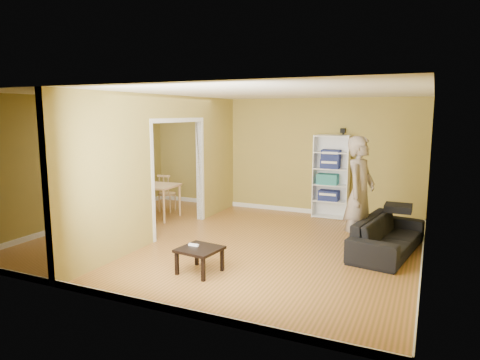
% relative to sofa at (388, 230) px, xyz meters
% --- Properties ---
extents(room_shell, '(6.50, 6.50, 6.50)m').
position_rel_sofa_xyz_m(room_shell, '(-2.70, -0.56, 0.92)').
color(room_shell, '#AA6839').
rests_on(room_shell, ground).
extents(partition, '(0.22, 5.50, 2.60)m').
position_rel_sofa_xyz_m(partition, '(-3.90, -0.56, 0.92)').
color(partition, olive).
rests_on(partition, ground).
extents(wall_speaker, '(0.10, 0.10, 0.10)m').
position_rel_sofa_xyz_m(wall_speaker, '(-1.20, 2.13, 1.52)').
color(wall_speaker, black).
rests_on(wall_speaker, room_shell).
extents(sofa, '(2.10, 1.17, 0.76)m').
position_rel_sofa_xyz_m(sofa, '(0.00, 0.00, 0.00)').
color(sofa, black).
rests_on(sofa, ground).
extents(person, '(0.93, 0.79, 2.24)m').
position_rel_sofa_xyz_m(person, '(-0.47, -0.06, 0.74)').
color(person, slate).
rests_on(person, ground).
extents(bookshelf, '(0.76, 0.33, 1.81)m').
position_rel_sofa_xyz_m(bookshelf, '(-1.39, 2.04, 0.52)').
color(bookshelf, white).
rests_on(bookshelf, ground).
extents(paper_box_navy_a, '(0.43, 0.28, 0.22)m').
position_rel_sofa_xyz_m(paper_box_navy_a, '(-1.43, 1.99, 0.11)').
color(paper_box_navy_a, navy).
rests_on(paper_box_navy_a, bookshelf).
extents(paper_box_teal, '(0.44, 0.29, 0.23)m').
position_rel_sofa_xyz_m(paper_box_teal, '(-1.46, 1.99, 0.47)').
color(paper_box_teal, teal).
rests_on(paper_box_teal, bookshelf).
extents(paper_box_navy_b, '(0.39, 0.26, 0.20)m').
position_rel_sofa_xyz_m(paper_box_navy_b, '(-1.42, 1.99, 0.81)').
color(paper_box_navy_b, navy).
rests_on(paper_box_navy_b, bookshelf).
extents(paper_box_navy_c, '(0.39, 0.26, 0.20)m').
position_rel_sofa_xyz_m(paper_box_navy_c, '(-1.41, 1.99, 1.01)').
color(paper_box_navy_c, navy).
rests_on(paper_box_navy_c, bookshelf).
extents(coffee_table, '(0.55, 0.55, 0.37)m').
position_rel_sofa_xyz_m(coffee_table, '(-2.37, -2.07, -0.06)').
color(coffee_table, black).
rests_on(coffee_table, ground).
extents(game_controller, '(0.15, 0.04, 0.03)m').
position_rel_sofa_xyz_m(game_controller, '(-2.49, -2.02, 0.01)').
color(game_controller, white).
rests_on(game_controller, coffee_table).
extents(dining_table, '(1.18, 0.79, 0.74)m').
position_rel_sofa_xyz_m(dining_table, '(-4.99, 0.38, 0.28)').
color(dining_table, tan).
rests_on(dining_table, ground).
extents(chair_left, '(0.58, 0.58, 0.96)m').
position_rel_sofa_xyz_m(chair_left, '(-5.69, 0.36, 0.10)').
color(chair_left, tan).
rests_on(chair_left, ground).
extents(chair_near, '(0.48, 0.48, 0.90)m').
position_rel_sofa_xyz_m(chair_near, '(-4.87, -0.30, 0.07)').
color(chair_near, '#DAB388').
rests_on(chair_near, ground).
extents(chair_far, '(0.46, 0.46, 0.88)m').
position_rel_sofa_xyz_m(chair_far, '(-4.99, 1.03, 0.06)').
color(chair_far, tan).
rests_on(chair_far, ground).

